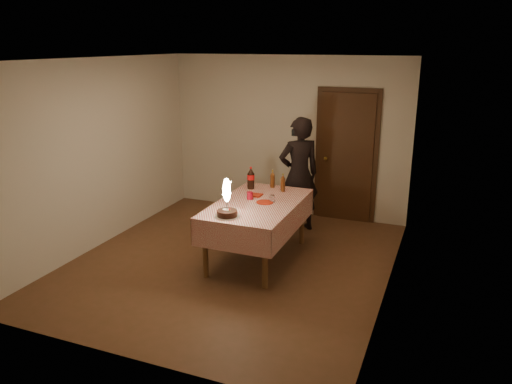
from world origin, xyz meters
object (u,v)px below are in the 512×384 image
dining_table (257,210)px  amber_bottle_left (272,179)px  red_plate (265,202)px  red_cup (250,196)px  photographer (299,174)px  birthday_cake (227,206)px  amber_bottle_right (283,183)px  clear_cup (272,198)px  cola_bottle (251,178)px

dining_table → amber_bottle_left: 0.77m
red_plate → red_cup: (-0.23, 0.06, 0.05)m
red_cup → photographer: bearing=75.1°
birthday_cake → amber_bottle_right: 1.27m
amber_bottle_right → red_plate: bearing=-95.2°
clear_cup → amber_bottle_right: amber_bottle_right is taller
cola_bottle → amber_bottle_left: (0.26, 0.18, -0.03)m
clear_cup → photographer: (0.00, 1.17, 0.04)m
dining_table → red_cup: bearing=146.9°
cola_bottle → red_plate: bearing=-52.0°
amber_bottle_left → red_plate: bearing=-78.0°
clear_cup → dining_table: bearing=-148.8°
clear_cup → red_cup: bearing=-178.6°
red_plate → red_cup: bearing=164.9°
birthday_cake → cola_bottle: 1.21m
clear_cup → amber_bottle_left: amber_bottle_left is taller
birthday_cake → red_plate: (0.22, 0.67, -0.13)m
cola_bottle → amber_bottle_right: 0.47m
red_plate → amber_bottle_left: (-0.15, 0.70, 0.11)m
amber_bottle_left → birthday_cake: bearing=-93.1°
clear_cup → cola_bottle: size_ratio=0.28×
cola_bottle → dining_table: bearing=-60.0°
photographer → birthday_cake: bearing=-99.0°
red_plate → amber_bottle_left: size_ratio=0.86×
birthday_cake → photographer: bearing=81.0°
dining_table → red_plate: 0.14m
amber_bottle_left → photographer: 0.58m
dining_table → red_cup: size_ratio=17.20×
birthday_cake → red_plate: 0.72m
red_cup → amber_bottle_left: amber_bottle_left is taller
dining_table → birthday_cake: (-0.14, -0.64, 0.24)m
amber_bottle_left → photographer: photographer is taller
cola_bottle → birthday_cake: bearing=-81.1°
dining_table → amber_bottle_right: size_ratio=6.75×
red_plate → amber_bottle_right: size_ratio=0.86×
photographer → amber_bottle_left: bearing=-113.3°
birthday_cake → red_cup: (-0.01, 0.73, -0.08)m
red_plate → amber_bottle_left: bearing=102.0°
cola_bottle → photographer: size_ratio=0.18×
red_plate → photographer: bearing=86.3°
clear_cup → amber_bottle_left: bearing=109.9°
red_plate → amber_bottle_right: amber_bottle_right is taller
dining_table → amber_bottle_left: bearing=94.8°
dining_table → red_plate: red_plate is taller
amber_bottle_left → dining_table: bearing=-85.2°
dining_table → red_cup: 0.23m
red_plate → cola_bottle: bearing=128.0°
birthday_cake → red_plate: bearing=71.5°
cola_bottle → amber_bottle_right: size_ratio=1.25×
red_plate → cola_bottle: 0.68m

